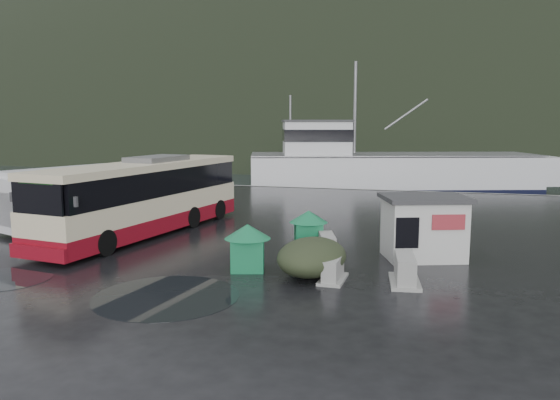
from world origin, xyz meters
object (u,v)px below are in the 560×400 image
(waste_bin_left, at_px, (248,270))
(ticket_kiosk, at_px, (422,258))
(fishing_trawler, at_px, (391,178))
(dome_tent, at_px, (312,275))
(coach_bus, at_px, (146,233))
(jersey_barrier_b, at_px, (333,281))
(jersey_barrier_c, at_px, (404,283))
(jersey_barrier_a, at_px, (327,256))
(white_van, at_px, (73,227))
(waste_bin_right, at_px, (308,248))

(waste_bin_left, relative_size, ticket_kiosk, 0.53)
(fishing_trawler, bearing_deg, ticket_kiosk, -100.99)
(dome_tent, height_order, fishing_trawler, fishing_trawler)
(waste_bin_left, xyz_separation_m, fishing_trawler, (2.72, 31.41, 0.00))
(coach_bus, height_order, jersey_barrier_b, coach_bus)
(jersey_barrier_c, bearing_deg, jersey_barrier_a, 136.22)
(waste_bin_left, distance_m, jersey_barrier_a, 3.37)
(ticket_kiosk, xyz_separation_m, jersey_barrier_b, (-2.66, -3.64, 0.00))
(coach_bus, distance_m, fishing_trawler, 28.36)
(white_van, distance_m, fishing_trawler, 29.44)
(white_van, distance_m, waste_bin_left, 11.46)
(coach_bus, distance_m, ticket_kiosk, 11.91)
(jersey_barrier_c, height_order, fishing_trawler, fishing_trawler)
(waste_bin_right, distance_m, fishing_trawler, 27.89)
(coach_bus, height_order, white_van, coach_bus)
(white_van, relative_size, waste_bin_left, 4.34)
(coach_bus, distance_m, jersey_barrier_a, 8.67)
(dome_tent, xyz_separation_m, jersey_barrier_c, (2.93, -0.21, 0.00))
(dome_tent, xyz_separation_m, jersey_barrier_a, (0.04, 2.56, 0.00))
(waste_bin_left, xyz_separation_m, ticket_kiosk, (5.60, 3.13, 0.00))
(white_van, xyz_separation_m, jersey_barrier_b, (13.25, -5.52, 0.00))
(dome_tent, bearing_deg, coach_bus, 151.70)
(waste_bin_right, height_order, jersey_barrier_c, waste_bin_right)
(jersey_barrier_c, xyz_separation_m, fishing_trawler, (-2.38, 31.64, 0.00))
(jersey_barrier_a, distance_m, jersey_barrier_b, 3.13)
(coach_bus, xyz_separation_m, waste_bin_left, (6.23, -4.50, 0.00))
(waste_bin_right, distance_m, ticket_kiosk, 4.33)
(white_van, distance_m, ticket_kiosk, 16.02)
(white_van, bearing_deg, coach_bus, 12.90)
(jersey_barrier_a, height_order, jersey_barrier_c, jersey_barrier_c)
(waste_bin_right, xyz_separation_m, ticket_kiosk, (4.31, -0.42, 0.00))
(ticket_kiosk, relative_size, fishing_trawler, 0.10)
(dome_tent, bearing_deg, waste_bin_left, 179.43)
(waste_bin_left, bearing_deg, jersey_barrier_a, 48.94)
(coach_bus, height_order, dome_tent, coach_bus)
(coach_bus, relative_size, jersey_barrier_a, 7.42)
(waste_bin_left, bearing_deg, waste_bin_right, 69.98)
(dome_tent, distance_m, jersey_barrier_c, 2.94)
(waste_bin_right, relative_size, ticket_kiosk, 0.51)
(waste_bin_left, distance_m, dome_tent, 2.18)
(waste_bin_right, height_order, jersey_barrier_b, waste_bin_right)
(ticket_kiosk, height_order, jersey_barrier_c, ticket_kiosk)
(jersey_barrier_c, bearing_deg, waste_bin_left, 177.38)
(coach_bus, bearing_deg, fishing_trawler, 79.88)
(coach_bus, bearing_deg, jersey_barrier_b, -20.35)
(ticket_kiosk, xyz_separation_m, jersey_barrier_c, (-0.49, -3.37, 0.00))
(coach_bus, bearing_deg, waste_bin_right, 1.10)
(jersey_barrier_b, bearing_deg, jersey_barrier_a, 103.46)
(waste_bin_right, distance_m, jersey_barrier_c, 5.37)
(waste_bin_right, xyz_separation_m, jersey_barrier_a, (0.92, -1.01, 0.00))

